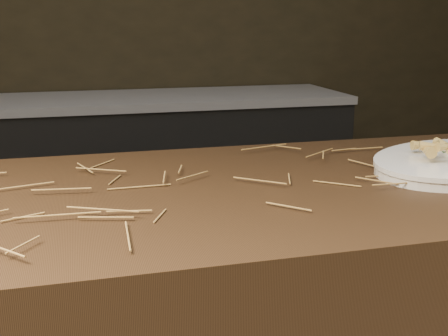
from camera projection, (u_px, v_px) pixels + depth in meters
The scene contains 2 objects.
back_counter at pixel (173, 173), 3.02m from camera, with size 1.82×0.62×0.84m.
straw_bedding at pixel (177, 186), 1.06m from camera, with size 1.40×0.60×0.02m, color olive, non-canonical shape.
Camera 1 is at (-0.17, -0.71, 1.21)m, focal length 45.00 mm.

